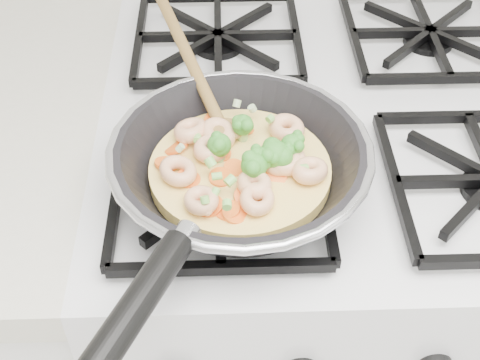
{
  "coord_description": "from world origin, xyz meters",
  "views": [
    {
      "loc": [
        -0.14,
        1.05,
        1.42
      ],
      "look_at": [
        -0.13,
        1.55,
        0.93
      ],
      "focal_mm": 49.09,
      "sensor_mm": 36.0,
      "label": 1
    }
  ],
  "objects": [
    {
      "name": "stove",
      "position": [
        0.0,
        1.7,
        0.46
      ],
      "size": [
        0.6,
        0.6,
        0.92
      ],
      "color": "silver",
      "rests_on": "ground"
    },
    {
      "name": "skillet",
      "position": [
        -0.13,
        1.54,
        0.95
      ],
      "size": [
        0.29,
        0.6,
        0.09
      ],
      "rotation": [
        0.0,
        0.0,
        -0.29
      ],
      "color": "black",
      "rests_on": "stove"
    }
  ]
}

